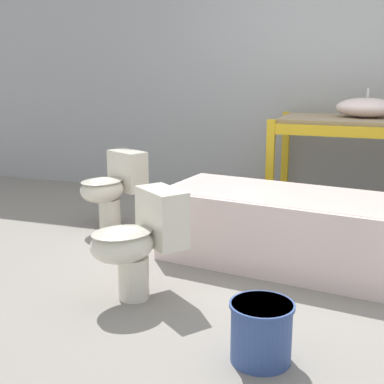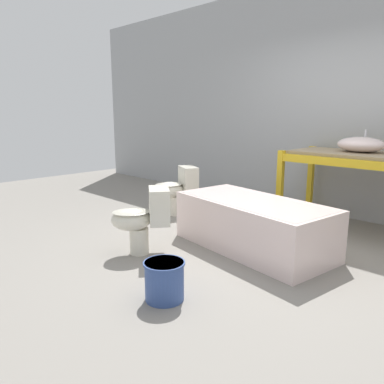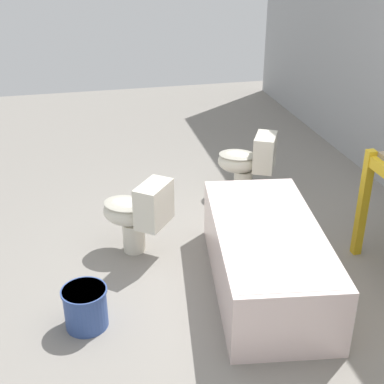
{
  "view_description": "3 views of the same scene",
  "coord_description": "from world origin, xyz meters",
  "px_view_note": "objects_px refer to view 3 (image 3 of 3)",
  "views": [
    {
      "loc": [
        0.54,
        -3.73,
        1.43
      ],
      "look_at": [
        -0.59,
        -0.52,
        0.61
      ],
      "focal_mm": 50.0,
      "sensor_mm": 36.0,
      "label": 1
    },
    {
      "loc": [
        2.08,
        -3.11,
        1.41
      ],
      "look_at": [
        -0.53,
        -0.46,
        0.62
      ],
      "focal_mm": 35.0,
      "sensor_mm": 36.0,
      "label": 2
    },
    {
      "loc": [
        3.13,
        -1.31,
        2.54
      ],
      "look_at": [
        -0.49,
        -0.48,
        0.68
      ],
      "focal_mm": 50.0,
      "sensor_mm": 36.0,
      "label": 3
    }
  ],
  "objects_px": {
    "toilet_near": "(248,161)",
    "bathtub_main": "(266,252)",
    "toilet_far": "(137,212)",
    "bucket_white": "(86,307)"
  },
  "relations": [
    {
      "from": "toilet_near",
      "to": "bathtub_main",
      "type": "bearing_deg",
      "value": 14.16
    },
    {
      "from": "toilet_far",
      "to": "bucket_white",
      "type": "height_order",
      "value": "toilet_far"
    },
    {
      "from": "bathtub_main",
      "to": "toilet_far",
      "type": "height_order",
      "value": "toilet_far"
    },
    {
      "from": "toilet_far",
      "to": "bucket_white",
      "type": "relative_size",
      "value": 2.1
    },
    {
      "from": "toilet_near",
      "to": "bucket_white",
      "type": "bearing_deg",
      "value": -18.21
    },
    {
      "from": "toilet_near",
      "to": "toilet_far",
      "type": "bearing_deg",
      "value": -29.06
    },
    {
      "from": "bathtub_main",
      "to": "bucket_white",
      "type": "xyz_separation_m",
      "value": [
        0.17,
        -1.38,
        -0.14
      ]
    },
    {
      "from": "toilet_near",
      "to": "bucket_white",
      "type": "distance_m",
      "value": 2.46
    },
    {
      "from": "bathtub_main",
      "to": "toilet_near",
      "type": "height_order",
      "value": "toilet_near"
    },
    {
      "from": "bathtub_main",
      "to": "toilet_near",
      "type": "xyz_separation_m",
      "value": [
        -1.54,
        0.36,
        0.08
      ]
    }
  ]
}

